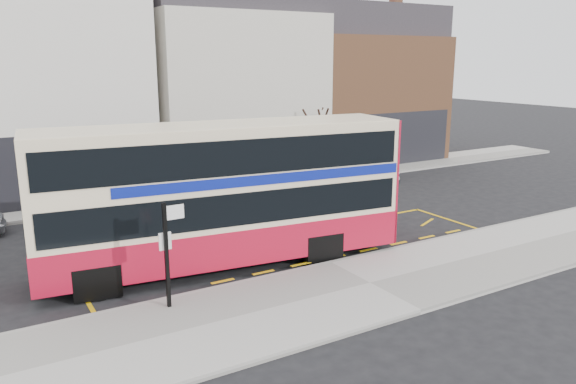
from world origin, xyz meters
TOP-DOWN VIEW (x-y plane):
  - ground at (0.00, 0.00)m, footprint 120.00×120.00m
  - pavement at (0.00, -2.30)m, footprint 40.00×4.00m
  - kerb at (0.00, -0.38)m, footprint 40.00×0.15m
  - far_pavement at (0.00, 11.00)m, footprint 50.00×3.00m
  - road_markings at (0.00, 1.60)m, footprint 14.00×3.40m
  - terrace_left at (-5.50, 14.99)m, footprint 8.00×8.01m
  - terrace_green_shop at (3.50, 14.99)m, footprint 9.00×8.01m
  - terrace_right at (12.50, 14.99)m, footprint 9.00×8.01m
  - double_decker_bus at (-2.71, 1.41)m, footprint 11.17×3.77m
  - bus_stop_post at (-5.28, -0.91)m, footprint 0.67×0.12m
  - car_grey at (-1.10, 9.56)m, footprint 4.08×1.79m
  - car_white at (8.17, 9.04)m, footprint 5.07×2.94m
  - street_tree_right at (6.65, 10.81)m, footprint 2.21×2.21m

SIDE VIEW (x-z plane):
  - ground at x=0.00m, z-range 0.00..0.00m
  - road_markings at x=0.00m, z-range 0.00..0.01m
  - pavement at x=0.00m, z-range 0.00..0.15m
  - kerb at x=0.00m, z-range 0.00..0.15m
  - far_pavement at x=0.00m, z-range 0.00..0.15m
  - car_grey at x=-1.10m, z-range 0.00..1.31m
  - car_white at x=8.17m, z-range 0.00..1.38m
  - bus_stop_post at x=-5.28m, z-range 0.44..3.15m
  - double_decker_bus at x=-2.71m, z-range 0.11..4.49m
  - street_tree_right at x=6.65m, z-range 0.86..5.64m
  - terrace_right at x=12.50m, z-range -0.58..9.72m
  - terrace_green_shop at x=3.50m, z-range -0.58..10.72m
  - terrace_left at x=-5.50m, z-range -0.58..11.22m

